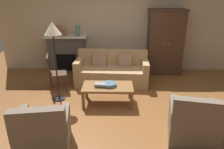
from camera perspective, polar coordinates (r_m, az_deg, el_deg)
name	(u,v)px	position (r m, az deg, el deg)	size (l,w,h in m)	color
ground_plane	(118,108)	(4.66, 1.58, -8.94)	(9.60, 9.60, 0.00)	brown
back_wall	(118,25)	(6.65, 1.51, 13.02)	(7.20, 0.10, 2.80)	beige
fireplace	(67,54)	(6.74, -11.91, 5.46)	(1.26, 0.48, 1.12)	#4C4947
armoire	(165,42)	(6.57, 13.93, 8.35)	(1.06, 0.57, 1.90)	#472D1E
couch	(112,72)	(5.81, -0.02, 0.80)	(1.96, 0.96, 0.86)	tan
coffee_table	(108,88)	(4.70, -1.15, -3.62)	(1.10, 0.60, 0.42)	olive
fruit_bowl	(109,84)	(4.66, -0.77, -2.65)	(0.32, 0.32, 0.07)	slate
book_stack	(100,85)	(4.63, -3.09, -2.78)	(0.26, 0.19, 0.07)	#427A4C
mantel_vase_terracotta	(59,31)	(6.62, -13.95, 11.24)	(0.15, 0.15, 0.30)	#A86042
mantel_vase_bronze	(65,32)	(6.58, -12.37, 10.97)	(0.09, 0.09, 0.22)	olive
mantel_vase_jade	(78,31)	(6.50, -9.07, 11.44)	(0.12, 0.12, 0.30)	slate
armchair_near_left	(44,133)	(3.54, -17.76, -14.69)	(0.87, 0.87, 0.88)	#756656
armchair_near_right	(193,123)	(3.84, 20.87, -12.08)	(0.91, 0.91, 0.88)	#756656
side_chair_wooden	(53,71)	(5.49, -15.33, 0.98)	(0.54, 0.54, 0.90)	#472D1E
floor_lamp	(53,34)	(4.68, -15.47, 10.47)	(0.36, 0.36, 1.76)	black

